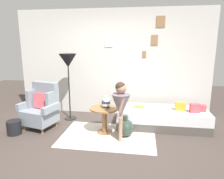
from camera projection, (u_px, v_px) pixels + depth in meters
name	position (u px, v px, depth m)	size (l,w,h in m)	color
ground_plane	(95.00, 149.00, 3.57)	(12.00, 12.00, 0.00)	#423833
gallery_wall	(112.00, 63.00, 5.16)	(4.80, 0.12, 2.60)	beige
rug	(108.00, 136.00, 4.07)	(1.82, 1.23, 0.01)	silver
armchair	(42.00, 108.00, 4.42)	(0.85, 0.72, 0.97)	#9E7042
daybed	(162.00, 118.00, 4.49)	(1.90, 0.80, 0.40)	#4C4742
pillow_head	(201.00, 108.00, 4.29)	(0.21, 0.12, 0.14)	#D64C56
pillow_mid	(195.00, 108.00, 4.22)	(0.18, 0.12, 0.19)	#D64C56
pillow_back	(180.00, 106.00, 4.36)	(0.21, 0.12, 0.17)	orange
side_table	(104.00, 115.00, 4.15)	(0.58, 0.58, 0.53)	olive
vase_striped	(106.00, 103.00, 4.11)	(0.17, 0.17, 0.24)	#2D384C
floor_lamp	(68.00, 63.00, 4.71)	(0.40, 0.40, 1.56)	black
person_child	(121.00, 104.00, 3.73)	(0.34, 0.34, 1.12)	#A37A60
book_on_daybed	(139.00, 107.00, 4.57)	(0.22, 0.16, 0.03)	olive
demijohn_near	(125.00, 128.00, 4.03)	(0.34, 0.34, 0.43)	#2D3D33
magazine_basket	(14.00, 127.00, 4.14)	(0.28, 0.28, 0.28)	black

